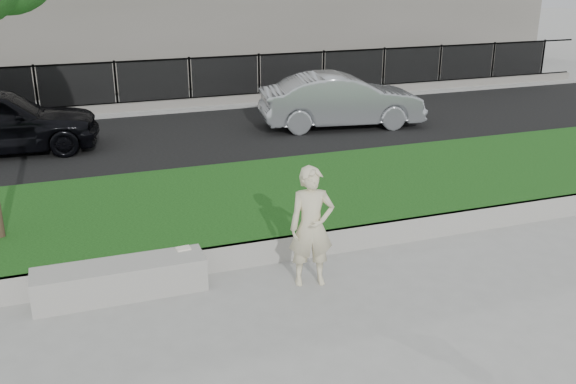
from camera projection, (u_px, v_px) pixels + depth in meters
name	position (u px, v px, depth m)	size (l,w,h in m)	color
ground	(257.00, 301.00, 8.68)	(90.00, 90.00, 0.00)	gray
grass_bank	(207.00, 211.00, 11.27)	(34.00, 4.00, 0.40)	black
grass_kerb	(236.00, 256.00, 9.53)	(34.00, 0.08, 0.40)	gray
street	(158.00, 142.00, 16.19)	(34.00, 7.00, 0.04)	black
far_pavement	(135.00, 105.00, 20.16)	(34.00, 3.00, 0.12)	gray
iron_fence	(138.00, 96.00, 19.11)	(32.00, 0.30, 1.50)	slate
stone_bench	(121.00, 279.00, 8.76)	(2.31, 0.58, 0.47)	gray
man	(311.00, 227.00, 8.89)	(0.63, 0.41, 1.73)	beige
book	(183.00, 248.00, 9.13)	(0.20, 0.14, 0.02)	white
car_silver	(342.00, 100.00, 17.42)	(1.53, 4.39, 1.45)	#989CA1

